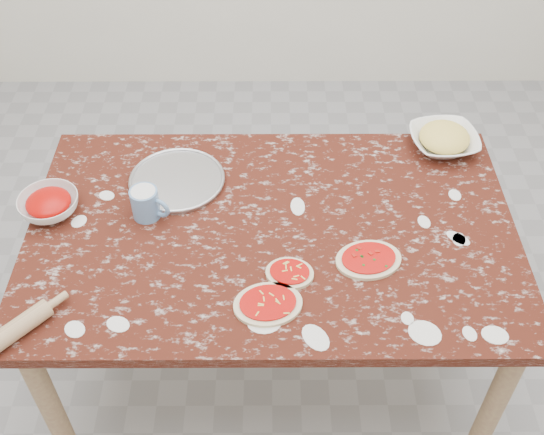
% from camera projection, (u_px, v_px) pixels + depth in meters
% --- Properties ---
extents(ground, '(4.00, 4.00, 0.00)m').
position_uv_depth(ground, '(272.00, 356.00, 2.68)').
color(ground, gray).
extents(worktable, '(1.60, 1.00, 0.75)m').
position_uv_depth(worktable, '(272.00, 245.00, 2.21)').
color(worktable, '#3C140C').
rests_on(worktable, ground).
extents(pizza_tray, '(0.38, 0.38, 0.01)m').
position_uv_depth(pizza_tray, '(177.00, 181.00, 2.30)').
color(pizza_tray, '#B2B2B7').
rests_on(pizza_tray, worktable).
extents(sauce_bowl, '(0.24, 0.24, 0.06)m').
position_uv_depth(sauce_bowl, '(49.00, 205.00, 2.18)').
color(sauce_bowl, white).
rests_on(sauce_bowl, worktable).
extents(cheese_bowl, '(0.28, 0.28, 0.06)m').
position_uv_depth(cheese_bowl, '(444.00, 141.00, 2.42)').
color(cheese_bowl, white).
rests_on(cheese_bowl, worktable).
extents(flour_mug, '(0.13, 0.09, 0.11)m').
position_uv_depth(flour_mug, '(146.00, 203.00, 2.15)').
color(flour_mug, '#5F87B7').
rests_on(flour_mug, worktable).
extents(pizza_left, '(0.23, 0.19, 0.02)m').
position_uv_depth(pizza_left, '(268.00, 304.00, 1.92)').
color(pizza_left, beige).
rests_on(pizza_left, worktable).
extents(pizza_mid, '(0.17, 0.15, 0.02)m').
position_uv_depth(pizza_mid, '(290.00, 273.00, 2.00)').
color(pizza_mid, beige).
rests_on(pizza_mid, worktable).
extents(pizza_right, '(0.24, 0.20, 0.02)m').
position_uv_depth(pizza_right, '(368.00, 259.00, 2.04)').
color(pizza_right, beige).
rests_on(pizza_right, worktable).
extents(rolling_pin, '(0.23, 0.24, 0.06)m').
position_uv_depth(rolling_pin, '(6.00, 336.00, 1.82)').
color(rolling_pin, tan).
rests_on(rolling_pin, worktable).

